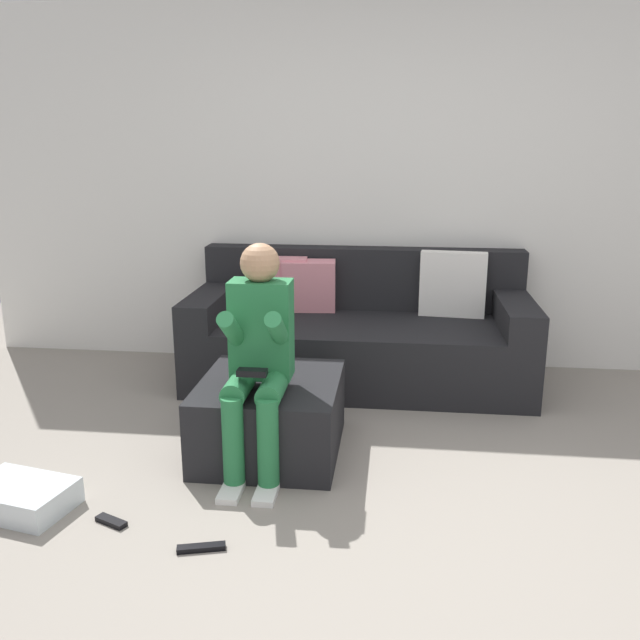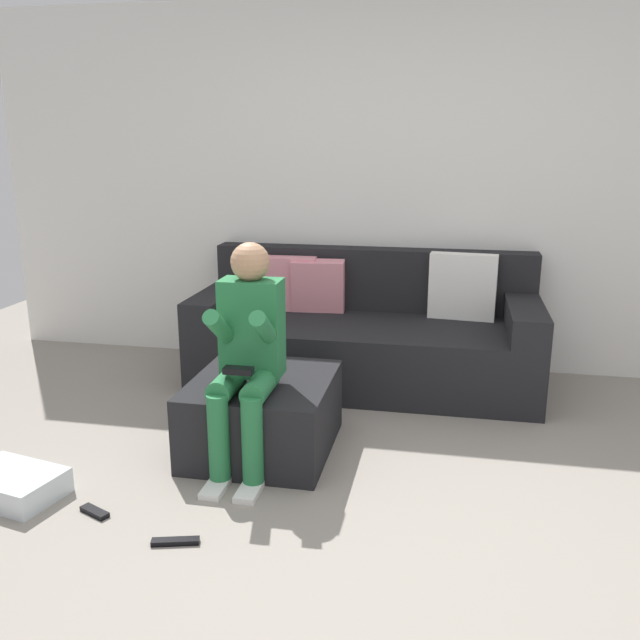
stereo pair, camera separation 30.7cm
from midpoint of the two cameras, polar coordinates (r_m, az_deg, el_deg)
name	(u,v)px [view 2 (the right image)]	position (r m, az deg, el deg)	size (l,w,h in m)	color
ground_plane	(346,548)	(2.89, 5.46, -18.75)	(7.88, 7.88, 0.00)	gray
wall_back	(403,189)	(4.84, 8.93, 10.91)	(6.06, 0.10, 2.53)	silver
couch_sectional	(366,336)	(4.57, 5.86, -1.36)	(2.25, 0.94, 0.87)	black
ottoman	(263,414)	(3.58, -2.41, -8.04)	(0.72, 0.78, 0.40)	black
person_seated	(247,349)	(3.27, -3.56, -2.53)	(0.30, 0.57, 1.13)	#26723F
storage_bin	(13,484)	(3.44, -22.30, -12.84)	(0.45, 0.30, 0.12)	silver
remote_near_ottoman	(175,541)	(2.92, -9.11, -18.14)	(0.20, 0.04, 0.02)	black
remote_by_storage_bin	(95,512)	(3.20, -15.91, -15.45)	(0.15, 0.05, 0.02)	black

